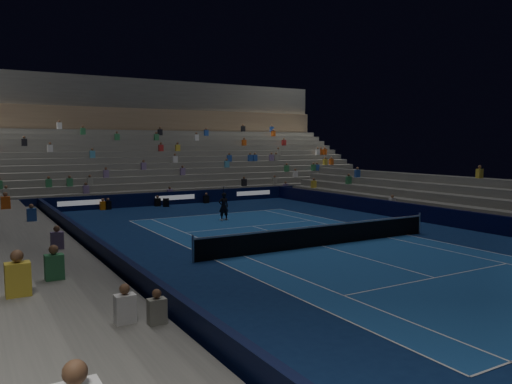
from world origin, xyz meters
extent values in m
plane|color=#0D214E|center=(0.00, 0.00, 0.00)|extent=(90.00, 90.00, 0.00)
cube|color=#1A4B90|center=(0.00, 0.00, 0.01)|extent=(10.97, 23.77, 0.01)
cube|color=black|center=(0.00, 18.50, 0.50)|extent=(44.00, 0.25, 1.00)
cube|color=black|center=(9.70, 0.00, 0.50)|extent=(0.25, 37.00, 1.00)
cube|color=#080F33|center=(-9.70, 0.00, 0.50)|extent=(0.25, 37.00, 1.00)
cube|color=slate|center=(0.00, 19.50, 0.25)|extent=(44.00, 1.00, 0.50)
cube|color=slate|center=(0.00, 20.50, 0.50)|extent=(44.00, 1.00, 1.00)
cube|color=slate|center=(0.00, 21.50, 0.75)|extent=(44.00, 1.00, 1.50)
cube|color=slate|center=(0.00, 22.50, 1.00)|extent=(44.00, 1.00, 2.00)
cube|color=slate|center=(0.00, 23.50, 1.25)|extent=(44.00, 1.00, 2.50)
cube|color=slate|center=(0.00, 24.50, 1.50)|extent=(44.00, 1.00, 3.00)
cube|color=slate|center=(0.00, 25.50, 1.75)|extent=(44.00, 1.00, 3.50)
cube|color=slate|center=(0.00, 26.50, 2.00)|extent=(44.00, 1.00, 4.00)
cube|color=slate|center=(0.00, 27.50, 2.25)|extent=(44.00, 1.00, 4.50)
cube|color=slate|center=(0.00, 28.50, 2.50)|extent=(44.00, 1.00, 5.00)
cube|color=slate|center=(0.00, 29.50, 2.75)|extent=(44.00, 1.00, 5.50)
cube|color=slate|center=(0.00, 30.50, 3.00)|extent=(44.00, 1.00, 6.00)
cube|color=#7D664D|center=(0.00, 31.60, 7.10)|extent=(44.00, 0.60, 2.20)
cube|color=#474745|center=(0.00, 33.00, 9.70)|extent=(44.00, 2.40, 3.00)
cube|color=slate|center=(10.50, 0.00, 0.25)|extent=(1.00, 37.00, 0.50)
cube|color=slate|center=(11.50, 0.00, 0.50)|extent=(1.00, 37.00, 1.00)
cube|color=slate|center=(12.50, 0.00, 0.75)|extent=(1.00, 37.00, 1.50)
cube|color=slate|center=(13.50, 0.00, 1.00)|extent=(1.00, 37.00, 2.00)
cube|color=#62625D|center=(-10.50, 0.00, 0.25)|extent=(1.00, 37.00, 0.50)
cube|color=#62625D|center=(-11.50, 0.00, 0.50)|extent=(1.00, 37.00, 1.00)
cube|color=#62625D|center=(-12.50, 0.00, 0.75)|extent=(1.00, 37.00, 1.50)
cylinder|color=#B2B2B7|center=(-6.40, 0.00, 0.55)|extent=(0.10, 0.10, 1.10)
cylinder|color=#B2B2B7|center=(6.40, 0.00, 0.55)|extent=(0.10, 0.10, 1.10)
cube|color=black|center=(0.00, 0.00, 0.45)|extent=(12.80, 0.03, 0.90)
cube|color=white|center=(0.00, 0.00, 0.94)|extent=(12.80, 0.04, 0.08)
imported|color=black|center=(-0.40, 9.23, 0.86)|extent=(0.67, 0.47, 1.72)
cube|color=black|center=(-1.06, 17.54, 0.30)|extent=(0.61, 0.67, 0.60)
cylinder|color=black|center=(-1.06, 17.09, 0.48)|extent=(0.27, 0.38, 0.16)
camera|label=1|loc=(-14.10, -18.07, 4.68)|focal=35.25mm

